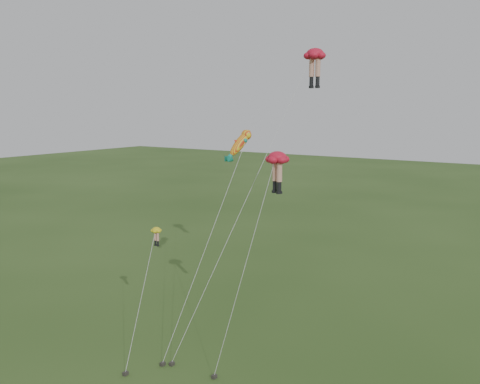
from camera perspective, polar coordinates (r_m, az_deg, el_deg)
The scene contains 5 objects.
ground at distance 39.41m, azimuth -5.39°, elevation -17.34°, with size 300.00×300.00×0.00m, color #2A4619.
legs_kite_red_high at distance 41.81m, azimuth 7.86°, elevation 13.80°, with size 5.70×12.72×21.89m.
legs_kite_red_mid at distance 35.10m, azimuth 3.93°, elevation 3.12°, with size 3.33×5.52×14.65m.
legs_kite_yellow at distance 40.35m, azimuth -9.10°, elevation -5.00°, with size 2.91×6.46×8.62m.
fish_kite at distance 43.56m, azimuth -0.02°, elevation 5.12°, with size 1.91×12.18×15.91m.
Camera 1 is at (22.38, -27.32, 17.49)m, focal length 40.00 mm.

